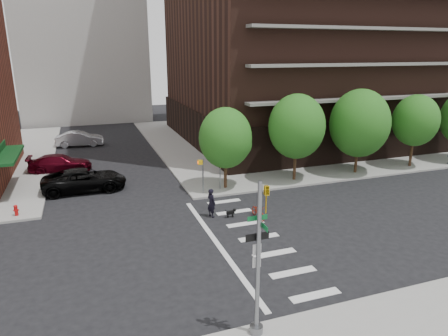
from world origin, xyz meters
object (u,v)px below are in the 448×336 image
(fire_hydrant, at_px, (16,210))
(parked_car_black, at_px, (85,180))
(dog_walker, at_px, (211,203))
(traffic_signal, at_px, (259,272))
(parked_car_silver, at_px, (80,139))
(scooter, at_px, (258,211))
(parked_car_maroon, at_px, (60,163))

(fire_hydrant, height_order, parked_car_black, parked_car_black)
(parked_car_black, xyz_separation_m, dog_walker, (7.59, -7.96, 0.09))
(traffic_signal, bearing_deg, parked_car_silver, 99.74)
(fire_hydrant, distance_m, parked_car_silver, 20.18)
(traffic_signal, distance_m, dog_walker, 11.57)
(fire_hydrant, height_order, dog_walker, dog_walker)
(parked_car_black, height_order, scooter, parked_car_black)
(parked_car_maroon, bearing_deg, parked_car_black, -158.85)
(parked_car_maroon, relative_size, dog_walker, 2.79)
(traffic_signal, relative_size, parked_car_silver, 1.18)
(parked_car_silver, bearing_deg, parked_car_black, -173.83)
(traffic_signal, bearing_deg, fire_hydrant, 123.26)
(scooter, bearing_deg, parked_car_maroon, 126.39)
(traffic_signal, xyz_separation_m, parked_car_maroon, (-7.73, 25.32, -1.93))
(fire_hydrant, distance_m, parked_car_black, 5.82)
(parked_car_silver, height_order, dog_walker, dog_walker)
(traffic_signal, distance_m, fire_hydrant, 18.42)
(parked_car_black, height_order, parked_car_silver, parked_car_black)
(parked_car_silver, bearing_deg, scooter, -151.81)
(traffic_signal, relative_size, parked_car_maroon, 1.13)
(parked_car_black, bearing_deg, parked_car_silver, 1.73)
(fire_hydrant, xyz_separation_m, scooter, (14.60, -5.24, -0.10))
(parked_car_silver, distance_m, scooter, 27.17)
(fire_hydrant, relative_size, scooter, 0.43)
(parked_car_silver, relative_size, scooter, 2.97)
(parked_car_maroon, bearing_deg, fire_hydrant, 170.30)
(fire_hydrant, relative_size, parked_car_black, 0.12)
(traffic_signal, relative_size, parked_car_black, 0.98)
(parked_car_black, xyz_separation_m, parked_car_silver, (-0.25, 15.83, -0.02))
(traffic_signal, distance_m, scooter, 11.27)
(parked_car_black, relative_size, dog_walker, 3.24)
(traffic_signal, height_order, fire_hydrant, traffic_signal)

